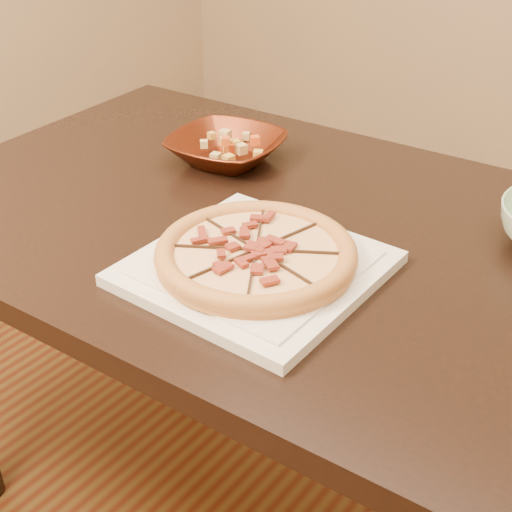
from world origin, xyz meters
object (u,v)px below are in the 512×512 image
object	(u,v)px
dining_table	(274,276)
plate	(256,267)
bronze_bowl	(226,149)
pizza	(256,254)

from	to	relation	value
dining_table	plate	size ratio (longest dim) A/B	4.07
plate	bronze_bowl	bearing A→B (deg)	134.93
bronze_bowl	pizza	bearing A→B (deg)	-45.07
bronze_bowl	dining_table	bearing A→B (deg)	-32.31
dining_table	bronze_bowl	size ratio (longest dim) A/B	6.20
pizza	bronze_bowl	distance (m)	0.40
dining_table	bronze_bowl	xyz separation A→B (m)	(-0.21, 0.13, 0.14)
dining_table	pizza	xyz separation A→B (m)	(0.08, -0.15, 0.15)
dining_table	plate	bearing A→B (deg)	-63.42
bronze_bowl	plate	bearing A→B (deg)	-45.07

